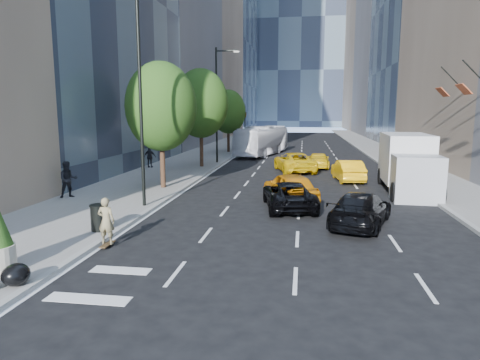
% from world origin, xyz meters
% --- Properties ---
extents(ground, '(160.00, 160.00, 0.00)m').
position_xyz_m(ground, '(0.00, 0.00, 0.00)').
color(ground, black).
rests_on(ground, ground).
extents(sidewalk_left, '(6.00, 120.00, 0.15)m').
position_xyz_m(sidewalk_left, '(-9.00, 30.00, 0.07)').
color(sidewalk_left, slate).
rests_on(sidewalk_left, ground).
extents(sidewalk_right, '(4.00, 120.00, 0.15)m').
position_xyz_m(sidewalk_right, '(10.00, 30.00, 0.07)').
color(sidewalk_right, slate).
rests_on(sidewalk_right, ground).
extents(tower_left_end, '(20.00, 28.00, 60.00)m').
position_xyz_m(tower_left_end, '(-22.00, 92.00, 30.00)').
color(tower_left_end, '#293040').
rests_on(tower_left_end, ground).
extents(tower_right_far, '(20.00, 24.00, 50.00)m').
position_xyz_m(tower_right_far, '(22.00, 98.00, 25.00)').
color(tower_right_far, '#7A6655').
rests_on(tower_right_far, ground).
extents(lamp_near, '(2.13, 0.22, 10.00)m').
position_xyz_m(lamp_near, '(-6.32, 4.00, 5.81)').
color(lamp_near, black).
rests_on(lamp_near, sidewalk_left).
extents(lamp_far, '(2.13, 0.22, 10.00)m').
position_xyz_m(lamp_far, '(-6.32, 22.00, 5.81)').
color(lamp_far, black).
rests_on(lamp_far, sidewalk_left).
extents(tree_near, '(4.20, 4.20, 7.46)m').
position_xyz_m(tree_near, '(-7.20, 9.00, 4.97)').
color(tree_near, black).
rests_on(tree_near, sidewalk_left).
extents(tree_mid, '(4.50, 4.50, 7.99)m').
position_xyz_m(tree_mid, '(-7.20, 19.00, 5.32)').
color(tree_mid, black).
rests_on(tree_mid, sidewalk_left).
extents(tree_far, '(3.90, 3.90, 6.92)m').
position_xyz_m(tree_far, '(-7.20, 32.00, 4.62)').
color(tree_far, black).
rests_on(tree_far, sidewalk_left).
extents(traffic_signal, '(2.48, 0.53, 5.20)m').
position_xyz_m(traffic_signal, '(-6.40, 40.00, 4.23)').
color(traffic_signal, black).
rests_on(traffic_signal, sidewalk_left).
extents(facade_flags, '(1.85, 13.30, 2.05)m').
position_xyz_m(facade_flags, '(10.64, 10.00, 6.18)').
color(facade_flags, black).
rests_on(facade_flags, ground).
extents(skateboarder, '(0.61, 0.40, 1.66)m').
position_xyz_m(skateboarder, '(-5.60, -1.94, 0.83)').
color(skateboarder, olive).
rests_on(skateboarder, ground).
extents(black_sedan_lincoln, '(3.04, 5.16, 1.35)m').
position_xyz_m(black_sedan_lincoln, '(0.50, 5.00, 0.67)').
color(black_sedan_lincoln, black).
rests_on(black_sedan_lincoln, ground).
extents(black_sedan_mercedes, '(3.39, 5.25, 1.41)m').
position_xyz_m(black_sedan_mercedes, '(3.56, 2.26, 0.71)').
color(black_sedan_mercedes, black).
rests_on(black_sedan_mercedes, ground).
extents(taxi_a, '(3.41, 5.02, 1.59)m').
position_xyz_m(taxi_a, '(0.50, 6.50, 0.79)').
color(taxi_a, orange).
rests_on(taxi_a, ground).
extents(taxi_b, '(2.01, 4.54, 1.45)m').
position_xyz_m(taxi_b, '(4.20, 14.00, 0.72)').
color(taxi_b, '#E6A20C').
rests_on(taxi_b, ground).
extents(taxi_c, '(3.78, 5.92, 1.52)m').
position_xyz_m(taxi_c, '(0.50, 18.00, 0.76)').
color(taxi_c, '#DDB10B').
rests_on(taxi_c, ground).
extents(taxi_d, '(1.87, 4.39, 1.26)m').
position_xyz_m(taxi_d, '(2.43, 20.50, 0.63)').
color(taxi_d, yellow).
rests_on(taxi_d, ground).
extents(city_bus, '(5.03, 11.43, 3.10)m').
position_xyz_m(city_bus, '(-3.20, 30.47, 1.55)').
color(city_bus, white).
rests_on(city_bus, ground).
extents(box_truck, '(2.90, 7.16, 3.36)m').
position_xyz_m(box_truck, '(7.22, 10.31, 1.71)').
color(box_truck, '#B8B8B8').
rests_on(box_truck, ground).
extents(pedestrian_a, '(1.20, 1.16, 1.94)m').
position_xyz_m(pedestrian_a, '(-11.20, 5.30, 1.12)').
color(pedestrian_a, black).
rests_on(pedestrian_a, sidewalk_left).
extents(pedestrian_b, '(1.04, 0.48, 1.74)m').
position_xyz_m(pedestrian_b, '(-11.20, 17.67, 1.02)').
color(pedestrian_b, black).
rests_on(pedestrian_b, sidewalk_left).
extents(trash_can, '(0.65, 0.65, 0.97)m').
position_xyz_m(trash_can, '(-6.60, -0.47, 0.64)').
color(trash_can, black).
rests_on(trash_can, sidewalk_left).
extents(garbage_bags, '(1.20, 1.16, 0.59)m').
position_xyz_m(garbage_bags, '(-6.55, -5.96, 0.43)').
color(garbage_bags, black).
rests_on(garbage_bags, sidewalk_left).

